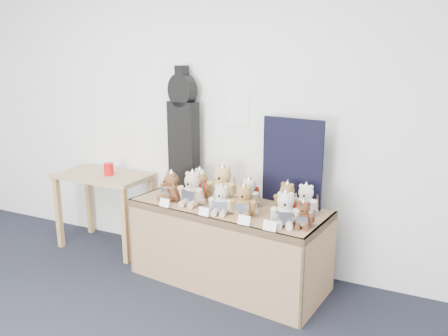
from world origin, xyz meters
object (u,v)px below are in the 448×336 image
at_px(display_table, 224,224).
at_px(teddy_front_far_left, 171,187).
at_px(side_table, 104,186).
at_px(teddy_back_centre_left, 222,184).
at_px(teddy_front_right, 244,202).
at_px(teddy_back_end, 305,201).
at_px(teddy_back_right, 287,198).
at_px(red_cup, 109,169).
at_px(teddy_front_left, 192,190).
at_px(teddy_back_left, 199,182).
at_px(teddy_front_far_right, 285,210).
at_px(guitar_case, 183,129).
at_px(teddy_back_centre_right, 249,193).
at_px(teddy_front_end, 303,215).
at_px(teddy_back_far_left, 202,185).
at_px(teddy_front_centre, 221,201).

distance_m(display_table, teddy_front_far_left, 0.55).
height_order(side_table, teddy_back_centre_left, teddy_back_centre_left).
bearing_deg(teddy_front_right, teddy_back_end, 18.52).
bearing_deg(teddy_back_right, teddy_back_centre_left, -173.45).
xyz_separation_m(red_cup, teddy_front_right, (1.53, -0.27, -0.03)).
bearing_deg(side_table, teddy_back_right, -0.83).
relative_size(teddy_front_left, teddy_back_left, 1.20).
xyz_separation_m(red_cup, teddy_back_right, (1.80, -0.03, -0.04)).
distance_m(teddy_front_far_right, teddy_back_right, 0.31).
distance_m(guitar_case, teddy_front_left, 0.68).
bearing_deg(teddy_front_far_left, display_table, 30.20).
distance_m(teddy_front_left, teddy_back_centre_right, 0.47).
xyz_separation_m(display_table, teddy_back_centre_right, (0.16, 0.14, 0.25)).
height_order(display_table, red_cup, red_cup).
bearing_deg(teddy_front_end, teddy_front_right, 167.21).
height_order(teddy_front_end, teddy_back_right, teddy_back_right).
distance_m(teddy_front_right, teddy_back_end, 0.48).
relative_size(teddy_front_left, teddy_back_right, 1.18).
xyz_separation_m(display_table, teddy_back_far_left, (-0.31, 0.20, 0.25)).
bearing_deg(teddy_front_end, teddy_front_far_left, 165.98).
bearing_deg(guitar_case, display_table, -14.50).
xyz_separation_m(teddy_front_far_left, teddy_back_centre_left, (0.39, 0.20, 0.02)).
distance_m(teddy_front_far_right, teddy_back_end, 0.31).
bearing_deg(teddy_back_end, teddy_front_end, -80.19).
xyz_separation_m(teddy_back_left, teddy_back_centre_left, (0.27, -0.08, 0.03)).
relative_size(side_table, teddy_front_far_left, 3.20).
bearing_deg(teddy_front_left, teddy_back_centre_left, 50.67).
bearing_deg(teddy_front_left, guitar_case, 128.12).
bearing_deg(side_table, teddy_front_centre, -11.58).
bearing_deg(teddy_back_end, teddy_front_centre, -157.83).
bearing_deg(teddy_front_far_right, teddy_back_centre_right, 130.01).
bearing_deg(teddy_front_far_right, teddy_back_far_left, 144.38).
xyz_separation_m(teddy_back_left, teddy_back_end, (1.00, -0.12, 0.00)).
relative_size(guitar_case, teddy_front_far_right, 3.88).
bearing_deg(teddy_back_centre_left, red_cup, 175.71).
relative_size(teddy_front_right, teddy_front_end, 1.26).
relative_size(side_table, teddy_front_left, 2.91).
distance_m(teddy_front_far_right, teddy_back_centre_right, 0.51).
distance_m(teddy_front_end, teddy_back_right, 0.34).
height_order(teddy_back_right, teddy_back_end, teddy_back_end).
distance_m(teddy_front_far_left, teddy_back_right, 0.99).
relative_size(guitar_case, teddy_front_end, 5.01).
bearing_deg(teddy_back_end, display_table, -170.31).
bearing_deg(teddy_back_centre_right, red_cup, 177.58).
xyz_separation_m(teddy_front_end, teddy_back_left, (-1.06, 0.40, 0.02)).
bearing_deg(teddy_back_end, teddy_front_far_right, -104.59).
bearing_deg(teddy_front_right, teddy_front_left, 160.57).
distance_m(teddy_front_far_left, teddy_back_left, 0.30).
xyz_separation_m(guitar_case, teddy_back_far_left, (0.29, -0.18, -0.45)).
bearing_deg(teddy_back_right, teddy_front_end, -41.59).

